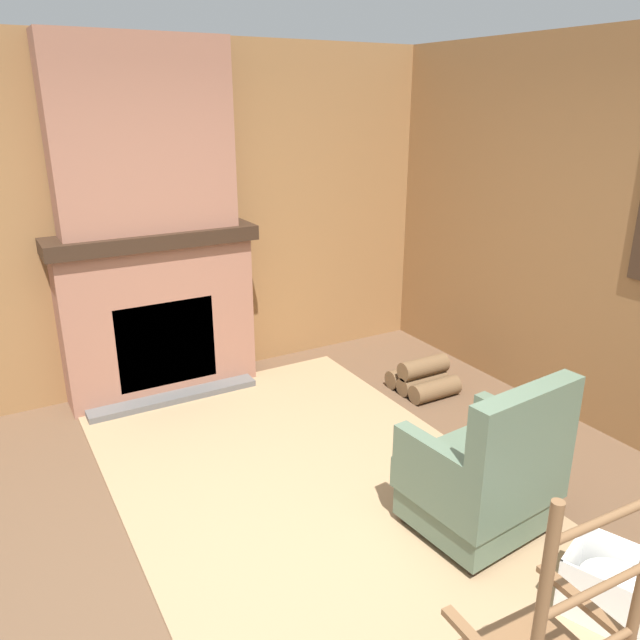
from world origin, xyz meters
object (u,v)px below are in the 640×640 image
(oil_lamp_vase, at_px, (84,221))
(storage_case, at_px, (201,218))
(firewood_stack, at_px, (423,378))
(laundry_basket, at_px, (616,588))
(decorative_plate_on_mantel, at_px, (158,210))
(armchair, at_px, (485,477))

(oil_lamp_vase, bearing_deg, storage_case, 89.99)
(oil_lamp_vase, bearing_deg, firewood_stack, 64.27)
(laundry_basket, relative_size, storage_case, 2.59)
(laundry_basket, height_order, decorative_plate_on_mantel, decorative_plate_on_mantel)
(armchair, bearing_deg, storage_case, 7.28)
(storage_case, bearing_deg, armchair, 12.27)
(firewood_stack, distance_m, laundry_basket, 2.39)
(oil_lamp_vase, height_order, decorative_plate_on_mantel, oil_lamp_vase)
(firewood_stack, xyz_separation_m, laundry_basket, (2.28, -0.71, 0.04))
(laundry_basket, bearing_deg, armchair, -170.89)
(firewood_stack, distance_m, storage_case, 2.18)
(storage_case, height_order, decorative_plate_on_mantel, decorative_plate_on_mantel)
(firewood_stack, bearing_deg, oil_lamp_vase, -115.73)
(firewood_stack, height_order, oil_lamp_vase, oil_lamp_vase)
(firewood_stack, relative_size, decorative_plate_on_mantel, 1.64)
(decorative_plate_on_mantel, bearing_deg, oil_lamp_vase, -87.88)
(laundry_basket, bearing_deg, storage_case, -168.42)
(decorative_plate_on_mantel, bearing_deg, firewood_stack, 57.23)
(oil_lamp_vase, xyz_separation_m, decorative_plate_on_mantel, (-0.02, 0.54, 0.03))
(oil_lamp_vase, height_order, storage_case, oil_lamp_vase)
(armchair, height_order, laundry_basket, armchair)
(firewood_stack, xyz_separation_m, storage_case, (-1.09, -1.40, 1.26))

